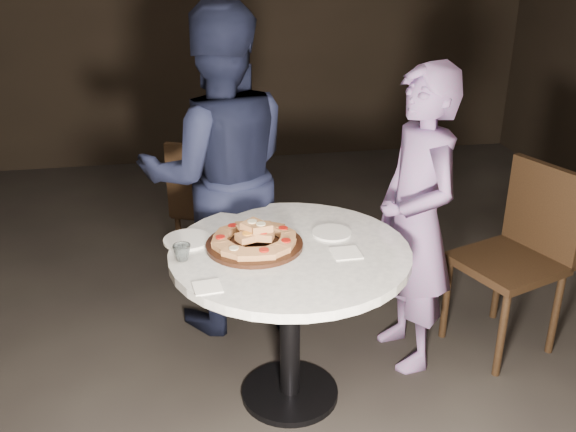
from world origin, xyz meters
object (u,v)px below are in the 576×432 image
(diner_navy, at_px, (220,174))
(serving_board, at_px, (255,245))
(table, at_px, (290,278))
(focaccia_pile, at_px, (255,237))
(chair_right, at_px, (522,246))
(diner_teal, at_px, (416,222))
(chair_far, at_px, (210,200))
(water_glass, at_px, (182,252))

(diner_navy, bearing_deg, serving_board, 95.01)
(table, distance_m, serving_board, 0.22)
(focaccia_pile, bearing_deg, chair_right, 8.58)
(focaccia_pile, bearing_deg, diner_navy, 97.72)
(chair_right, distance_m, diner_teal, 0.62)
(table, height_order, chair_far, chair_far)
(serving_board, distance_m, chair_far, 1.20)
(serving_board, relative_size, diner_teal, 0.28)
(serving_board, xyz_separation_m, chair_right, (1.38, 0.21, -0.23))
(chair_far, height_order, chair_right, chair_right)
(serving_board, distance_m, diner_teal, 0.81)
(table, relative_size, chair_far, 1.45)
(table, height_order, focaccia_pile, focaccia_pile)
(focaccia_pile, height_order, chair_far, chair_far)
(water_glass, relative_size, diner_teal, 0.05)
(serving_board, distance_m, diner_navy, 0.69)
(serving_board, height_order, focaccia_pile, focaccia_pile)
(focaccia_pile, bearing_deg, table, -18.36)
(diner_teal, bearing_deg, chair_right, 86.81)
(focaccia_pile, relative_size, water_glass, 5.02)
(focaccia_pile, xyz_separation_m, chair_right, (1.38, 0.21, -0.26))
(water_glass, bearing_deg, diner_teal, 12.63)
(chair_right, bearing_deg, focaccia_pile, -101.35)
(chair_right, xyz_separation_m, diner_teal, (-0.59, -0.03, 0.19))
(focaccia_pile, height_order, diner_navy, diner_navy)
(diner_navy, bearing_deg, chair_far, -88.29)
(serving_board, xyz_separation_m, chair_far, (-0.13, 1.17, -0.26))
(focaccia_pile, xyz_separation_m, diner_navy, (-0.09, 0.68, 0.04))
(chair_far, bearing_deg, diner_navy, 117.31)
(water_glass, xyz_separation_m, chair_far, (0.18, 1.24, -0.28))
(table, bearing_deg, chair_right, 11.71)
(table, xyz_separation_m, diner_navy, (-0.24, 0.73, 0.23))
(chair_right, distance_m, diner_navy, 1.57)
(focaccia_pile, bearing_deg, chair_far, 96.31)
(table, height_order, diner_navy, diner_navy)
(water_glass, relative_size, diner_navy, 0.04)
(focaccia_pile, relative_size, diner_navy, 0.22)
(water_glass, height_order, diner_teal, diner_teal)
(water_glass, bearing_deg, chair_right, 9.40)
(chair_far, relative_size, chair_right, 0.94)
(serving_board, xyz_separation_m, diner_teal, (0.79, 0.17, -0.03))
(table, bearing_deg, diner_navy, 107.95)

